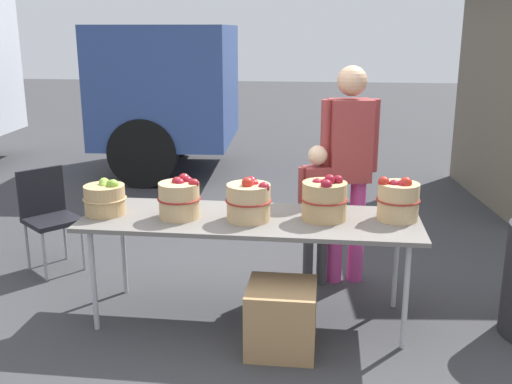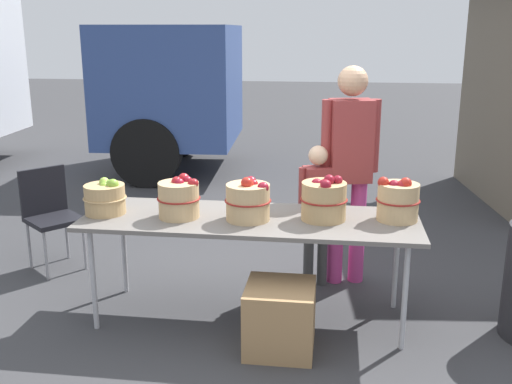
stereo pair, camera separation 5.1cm
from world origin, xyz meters
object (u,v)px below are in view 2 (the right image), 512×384
object	(u,v)px
folding_chair	(50,210)
produce_crate	(280,318)
apple_basket_green_0	(105,198)
apple_basket_red_2	(324,200)
apple_basket_red_1	(248,200)
apple_basket_red_3	(398,200)
vendor_adult	(350,159)
child_customer	(317,205)
market_table	(250,223)
apple_basket_red_0	(179,198)

from	to	relation	value
folding_chair	produce_crate	world-z (taller)	folding_chair
apple_basket_green_0	folding_chair	size ratio (longest dim) A/B	0.35
apple_basket_red_2	apple_basket_red_1	bearing A→B (deg)	-171.69
apple_basket_red_3	folding_chair	size ratio (longest dim) A/B	0.35
vendor_adult	child_customer	size ratio (longest dim) A/B	1.52
apple_basket_red_3	child_customer	bearing A→B (deg)	134.81
apple_basket_red_3	vendor_adult	world-z (taller)	vendor_adult
folding_chair	produce_crate	xyz separation A→B (m)	(2.07, -1.12, -0.29)
apple_basket_red_3	folding_chair	xyz separation A→B (m)	(-2.81, 0.64, -0.38)
market_table	folding_chair	distance (m)	1.97
apple_basket_red_1	apple_basket_green_0	bearing A→B (deg)	179.38
market_table	apple_basket_green_0	size ratio (longest dim) A/B	7.67
apple_basket_red_2	vendor_adult	size ratio (longest dim) A/B	0.18
apple_basket_red_3	apple_basket_red_1	bearing A→B (deg)	-172.74
market_table	vendor_adult	xyz separation A→B (m)	(0.67, 0.74, 0.31)
apple_basket_red_1	folding_chair	world-z (taller)	apple_basket_red_1
apple_basket_red_0	child_customer	size ratio (longest dim) A/B	0.26
apple_basket_red_0	produce_crate	distance (m)	1.05
market_table	produce_crate	bearing A→B (deg)	-58.33
apple_basket_red_2	apple_basket_red_3	distance (m)	0.49
apple_basket_red_2	apple_basket_red_3	xyz separation A→B (m)	(0.49, 0.05, -0.00)
apple_basket_red_1	produce_crate	xyz separation A→B (m)	(0.25, -0.36, -0.67)
folding_chair	apple_basket_red_1	bearing A→B (deg)	-72.82
produce_crate	vendor_adult	bearing A→B (deg)	69.68
apple_basket_green_0	apple_basket_red_3	xyz separation A→B (m)	(2.00, 0.12, 0.02)
apple_basket_green_0	produce_crate	size ratio (longest dim) A/B	0.69
apple_basket_green_0	produce_crate	xyz separation A→B (m)	(1.26, -0.37, -0.65)
folding_chair	apple_basket_green_0	bearing A→B (deg)	-92.96
apple_basket_red_2	folding_chair	bearing A→B (deg)	163.35
apple_basket_green_0	produce_crate	bearing A→B (deg)	-16.18
apple_basket_red_1	apple_basket_red_3	distance (m)	1.00
market_table	apple_basket_red_2	distance (m)	0.53
apple_basket_red_0	apple_basket_red_3	world-z (taller)	apple_basket_red_3
apple_basket_red_1	child_customer	xyz separation A→B (m)	(0.44, 0.68, -0.21)
market_table	apple_basket_red_0	xyz separation A→B (m)	(-0.48, -0.05, 0.17)
apple_basket_red_1	folding_chair	size ratio (longest dim) A/B	0.37
produce_crate	child_customer	bearing A→B (deg)	79.94
apple_basket_red_0	apple_basket_green_0	bearing A→B (deg)	178.47
market_table	folding_chair	bearing A→B (deg)	158.49
market_table	apple_basket_red_3	distance (m)	1.01
apple_basket_green_0	apple_basket_red_1	distance (m)	1.01
apple_basket_red_0	vendor_adult	bearing A→B (deg)	34.59
child_customer	apple_basket_red_0	bearing A→B (deg)	16.55
apple_basket_red_2	folding_chair	size ratio (longest dim) A/B	0.37
apple_basket_red_2	apple_basket_red_3	size ratio (longest dim) A/B	1.05
apple_basket_red_3	vendor_adult	distance (m)	0.75
apple_basket_red_1	child_customer	distance (m)	0.84
market_table	apple_basket_green_0	xyz separation A→B (m)	(-1.01, -0.04, 0.15)
market_table	apple_basket_green_0	bearing A→B (deg)	-177.83
apple_basket_red_3	apple_basket_red_2	bearing A→B (deg)	-173.82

